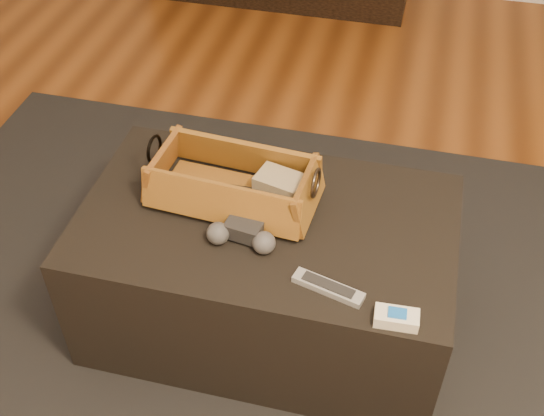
% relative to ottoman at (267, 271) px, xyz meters
% --- Properties ---
extents(area_rug, '(2.60, 2.00, 0.01)m').
position_rel_ottoman_xyz_m(area_rug, '(-0.00, -0.05, -0.22)').
color(area_rug, black).
rests_on(area_rug, floor).
extents(ottoman, '(1.00, 0.60, 0.42)m').
position_rel_ottoman_xyz_m(ottoman, '(0.00, 0.00, 0.00)').
color(ottoman, black).
rests_on(ottoman, area_rug).
extents(tv_remote, '(0.24, 0.06, 0.02)m').
position_rel_ottoman_xyz_m(tv_remote, '(-0.13, 0.04, 0.24)').
color(tv_remote, black).
rests_on(tv_remote, wicker_basket).
extents(cloth_bundle, '(0.14, 0.11, 0.07)m').
position_rel_ottoman_xyz_m(cloth_bundle, '(0.02, 0.08, 0.26)').
color(cloth_bundle, tan).
rests_on(cloth_bundle, wicker_basket).
extents(wicker_basket, '(0.47, 0.27, 0.16)m').
position_rel_ottoman_xyz_m(wicker_basket, '(-0.10, 0.05, 0.26)').
color(wicker_basket, '#AC7326').
rests_on(wicker_basket, ottoman).
extents(game_controller, '(0.18, 0.10, 0.06)m').
position_rel_ottoman_xyz_m(game_controller, '(-0.04, -0.10, 0.24)').
color(game_controller, black).
rests_on(game_controller, ottoman).
extents(silver_remote, '(0.18, 0.08, 0.02)m').
position_rel_ottoman_xyz_m(silver_remote, '(0.20, -0.20, 0.22)').
color(silver_remote, '#A2A5AA').
rests_on(silver_remote, ottoman).
extents(cream_gadget, '(0.10, 0.06, 0.04)m').
position_rel_ottoman_xyz_m(cream_gadget, '(0.37, -0.26, 0.23)').
color(cream_gadget, white).
rests_on(cream_gadget, ottoman).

